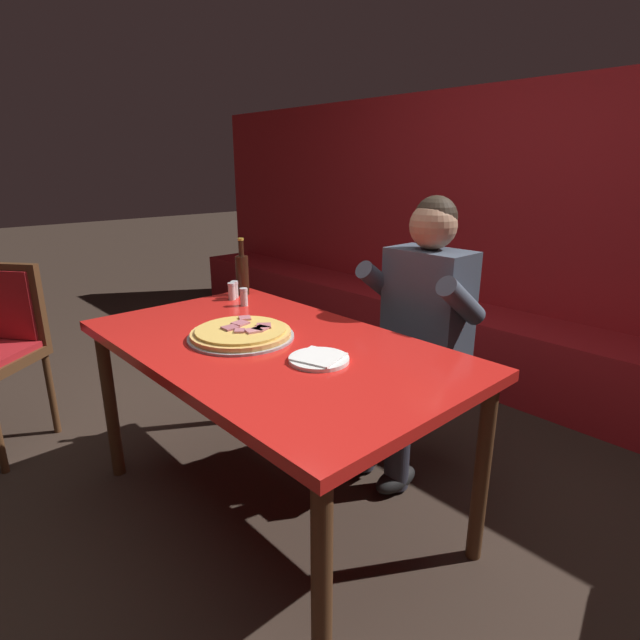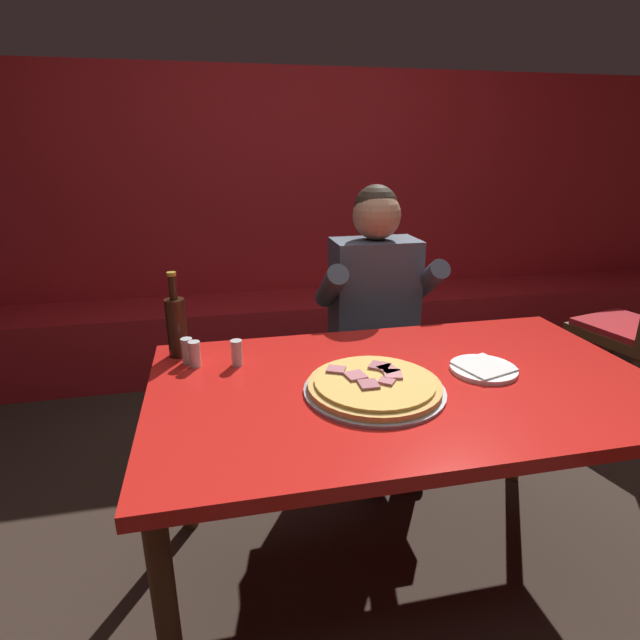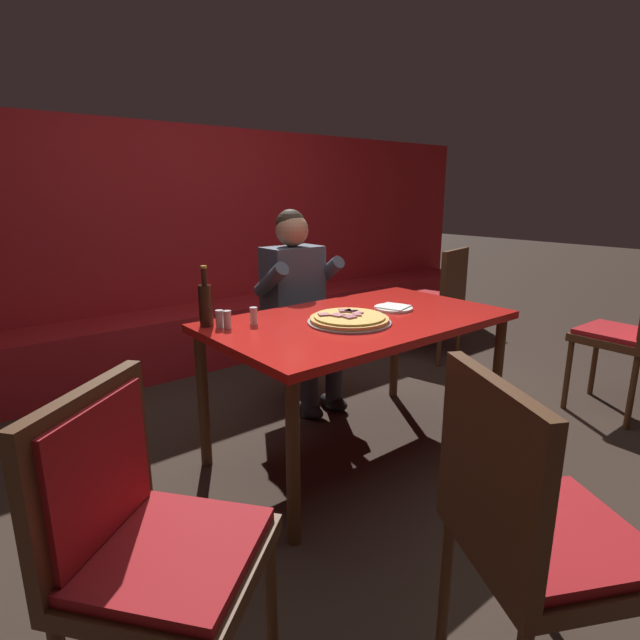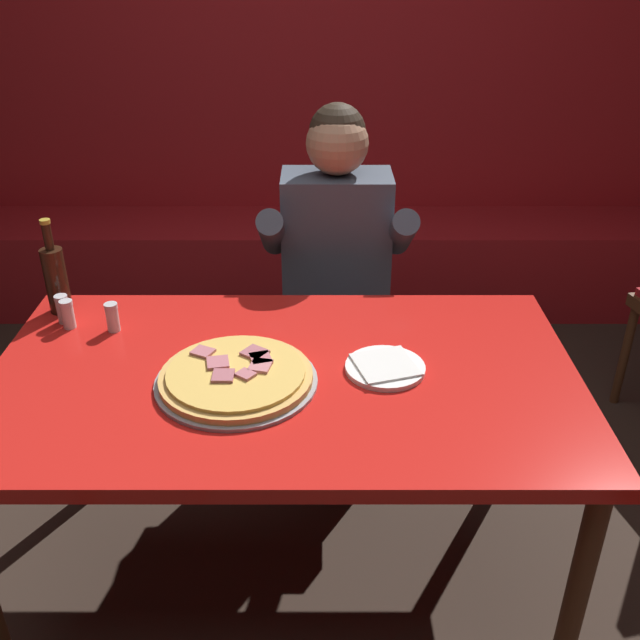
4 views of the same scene
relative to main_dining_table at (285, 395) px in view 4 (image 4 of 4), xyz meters
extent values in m
plane|color=#33261E|center=(0.00, 0.00, -0.68)|extent=(24.00, 24.00, 0.00)
cube|color=#A3191E|center=(0.00, 2.18, 0.27)|extent=(6.80, 0.16, 1.90)
cube|color=#A3191E|center=(0.00, 1.86, -0.45)|extent=(6.46, 0.48, 0.46)
cylinder|color=#4C2D19|center=(0.71, -0.39, -0.32)|extent=(0.06, 0.06, 0.71)
cylinder|color=#4C2D19|center=(-0.71, 0.39, -0.32)|extent=(0.06, 0.06, 0.71)
cylinder|color=#4C2D19|center=(0.71, 0.39, -0.32)|extent=(0.06, 0.06, 0.71)
cube|color=red|center=(0.00, 0.00, 0.05)|extent=(1.54, 0.89, 0.04)
cylinder|color=#9E9EA3|center=(-0.12, -0.05, 0.08)|extent=(0.41, 0.41, 0.01)
cylinder|color=#DBA856|center=(-0.12, -0.05, 0.09)|extent=(0.39, 0.39, 0.02)
cylinder|color=#E0B251|center=(-0.12, -0.05, 0.11)|extent=(0.35, 0.35, 0.01)
cube|color=#B76670|center=(-0.09, -0.08, 0.11)|extent=(0.06, 0.06, 0.01)
cube|color=#C6757A|center=(-0.06, -0.03, 0.11)|extent=(0.06, 0.07, 0.01)
cube|color=#B76670|center=(-0.06, 0.00, 0.11)|extent=(0.07, 0.07, 0.01)
cube|color=#A85B66|center=(-0.14, -0.08, 0.11)|extent=(0.05, 0.06, 0.01)
cube|color=#A85B66|center=(-0.08, 0.03, 0.11)|extent=(0.08, 0.08, 0.01)
cube|color=#B76670|center=(-0.21, 0.03, 0.11)|extent=(0.07, 0.07, 0.01)
cube|color=#B76670|center=(-0.17, -0.02, 0.11)|extent=(0.07, 0.07, 0.01)
cylinder|color=white|center=(0.27, 0.01, 0.08)|extent=(0.21, 0.21, 0.01)
cube|color=white|center=(0.27, 0.01, 0.09)|extent=(0.19, 0.19, 0.01)
cylinder|color=black|center=(-0.69, 0.34, 0.17)|extent=(0.07, 0.07, 0.20)
cylinder|color=black|center=(-0.69, 0.34, 0.31)|extent=(0.03, 0.03, 0.08)
cylinder|color=#B29933|center=(-0.69, 0.34, 0.36)|extent=(0.03, 0.03, 0.01)
cylinder|color=silver|center=(-0.65, 0.27, 0.11)|extent=(0.04, 0.04, 0.07)
cylinder|color=silver|center=(-0.65, 0.27, 0.09)|extent=(0.03, 0.03, 0.04)
cylinder|color=silver|center=(-0.65, 0.27, 0.15)|extent=(0.04, 0.04, 0.01)
cylinder|color=silver|center=(-0.50, 0.22, 0.11)|extent=(0.04, 0.04, 0.07)
cylinder|color=#28231E|center=(-0.50, 0.22, 0.09)|extent=(0.03, 0.03, 0.04)
cylinder|color=silver|center=(-0.50, 0.22, 0.15)|extent=(0.04, 0.04, 0.01)
cylinder|color=silver|center=(-0.63, 0.24, 0.11)|extent=(0.04, 0.04, 0.07)
cylinder|color=#B23323|center=(-0.63, 0.24, 0.09)|extent=(0.03, 0.03, 0.04)
cylinder|color=silver|center=(-0.63, 0.24, 0.15)|extent=(0.04, 0.04, 0.01)
ellipsoid|color=black|center=(0.05, 0.49, -0.64)|extent=(0.11, 0.24, 0.09)
ellipsoid|color=black|center=(0.25, 0.49, -0.64)|extent=(0.11, 0.24, 0.09)
cylinder|color=#282833|center=(0.05, 0.49, -0.45)|extent=(0.11, 0.11, 0.43)
cylinder|color=#282833|center=(0.25, 0.49, -0.45)|extent=(0.11, 0.11, 0.43)
cube|color=#282833|center=(0.15, 0.59, -0.17)|extent=(0.34, 0.40, 0.12)
cube|color=#424C5B|center=(0.15, 0.79, 0.10)|extent=(0.38, 0.22, 0.52)
cylinder|color=#424C5B|center=(-0.07, 0.71, 0.18)|extent=(0.09, 0.30, 0.25)
cylinder|color=#424C5B|center=(0.37, 0.71, 0.18)|extent=(0.09, 0.30, 0.25)
sphere|color=tan|center=(0.15, 0.79, 0.46)|extent=(0.21, 0.21, 0.21)
sphere|color=#2D2319|center=(0.15, 0.81, 0.50)|extent=(0.19, 0.19, 0.19)
cylinder|color=#4C2D19|center=(1.35, 0.94, -0.45)|extent=(0.04, 0.04, 0.46)
camera|label=1|loc=(1.44, -1.07, 0.72)|focal=28.00mm
camera|label=2|loc=(-0.54, -1.29, 0.76)|focal=28.00mm
camera|label=3|loc=(-1.73, -1.80, 0.71)|focal=28.00mm
camera|label=4|loc=(0.10, -1.56, 1.08)|focal=40.00mm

